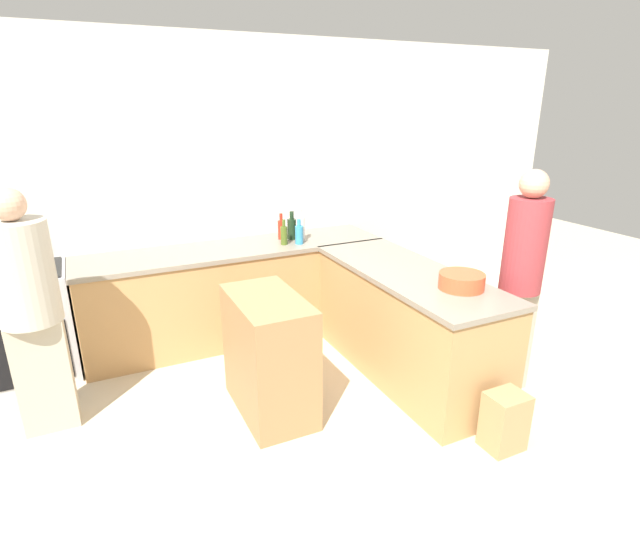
{
  "coord_description": "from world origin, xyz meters",
  "views": [
    {
      "loc": [
        -1.19,
        -2.38,
        2.13
      ],
      "look_at": [
        0.26,
        0.63,
        0.93
      ],
      "focal_mm": 28.0,
      "sensor_mm": 36.0,
      "label": 1
    }
  ],
  "objects": [
    {
      "name": "paper_bag",
      "position": [
        1.05,
        -0.46,
        0.2
      ],
      "size": [
        0.25,
        0.21,
        0.39
      ],
      "color": "#A88456",
      "rests_on": "ground_plane"
    },
    {
      "name": "dish_soap_bottle",
      "position": [
        0.58,
        1.72,
        0.98
      ],
      "size": [
        0.07,
        0.07,
        0.23
      ],
      "color": "#338CBF",
      "rests_on": "counter_back"
    },
    {
      "name": "range_oven",
      "position": [
        -1.7,
        1.91,
        0.45
      ],
      "size": [
        0.64,
        0.61,
        0.9
      ],
      "color": "#ADADB2",
      "rests_on": "ground_plane"
    },
    {
      "name": "counter_peninsula",
      "position": [
        1.03,
        0.63,
        0.44
      ],
      "size": [
        0.69,
        1.89,
        0.88
      ],
      "color": "tan",
      "rests_on": "ground_plane"
    },
    {
      "name": "mixing_bowl",
      "position": [
        1.14,
        0.15,
        0.94
      ],
      "size": [
        0.32,
        0.32,
        0.11
      ],
      "color": "#DB512D",
      "rests_on": "counter_peninsula"
    },
    {
      "name": "hot_sauce_bottle",
      "position": [
        0.49,
        1.95,
        0.98
      ],
      "size": [
        0.07,
        0.07,
        0.25
      ],
      "color": "red",
      "rests_on": "counter_back"
    },
    {
      "name": "olive_oil_bottle",
      "position": [
        0.44,
        1.76,
        0.98
      ],
      "size": [
        0.06,
        0.06,
        0.23
      ],
      "color": "#475B1E",
      "rests_on": "counter_back"
    },
    {
      "name": "person_by_range",
      "position": [
        -1.58,
        1.07,
        0.89
      ],
      "size": [
        0.37,
        0.37,
        1.65
      ],
      "color": "#ADA38E",
      "rests_on": "ground_plane"
    },
    {
      "name": "person_at_peninsula",
      "position": [
        1.63,
        0.08,
        0.93
      ],
      "size": [
        0.3,
        0.3,
        1.7
      ],
      "color": "#ADA38E",
      "rests_on": "ground_plane"
    },
    {
      "name": "counter_back",
      "position": [
        0.0,
        1.88,
        0.44
      ],
      "size": [
        2.76,
        0.68,
        0.88
      ],
      "color": "tan",
      "rests_on": "ground_plane"
    },
    {
      "name": "wine_bottle_dark",
      "position": [
        0.58,
        1.91,
        0.99
      ],
      "size": [
        0.09,
        0.09,
        0.27
      ],
      "color": "black",
      "rests_on": "counter_back"
    },
    {
      "name": "ground_plane",
      "position": [
        0.0,
        0.0,
        0.0
      ],
      "size": [
        14.0,
        14.0,
        0.0
      ],
      "primitive_type": "plane",
      "color": "beige"
    },
    {
      "name": "wall_back",
      "position": [
        0.0,
        2.24,
        1.35
      ],
      "size": [
        8.0,
        0.06,
        2.7
      ],
      "color": "silver",
      "rests_on": "ground_plane"
    },
    {
      "name": "island_table",
      "position": [
        -0.15,
        0.6,
        0.44
      ],
      "size": [
        0.45,
        0.81,
        0.88
      ],
      "color": "#997047",
      "rests_on": "ground_plane"
    },
    {
      "name": "vinegar_bottle_clear",
      "position": [
        0.63,
        1.82,
        1.01
      ],
      "size": [
        0.08,
        0.08,
        0.31
      ],
      "color": "silver",
      "rests_on": "counter_back"
    }
  ]
}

